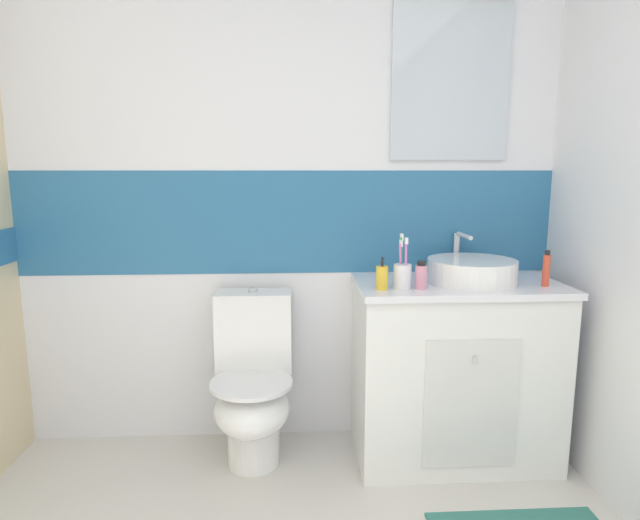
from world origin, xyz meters
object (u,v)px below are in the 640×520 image
sink_basin (471,270)px  toothpaste_tube_upright (546,270)px  toilet (253,385)px  soap_dispenser (382,277)px  lotion_bottle_short (421,276)px  toothbrush_cup (402,274)px

sink_basin → toothpaste_tube_upright: (0.30, -0.10, 0.02)m
toilet → soap_dispenser: soap_dispenser is taller
sink_basin → lotion_bottle_short: sink_basin is taller
toothpaste_tube_upright → toilet: bearing=174.5°
toothpaste_tube_upright → lotion_bottle_short: bearing=-178.4°
soap_dispenser → toothpaste_tube_upright: 0.73m
soap_dispenser → lotion_bottle_short: (0.17, 0.00, 0.00)m
sink_basin → toothpaste_tube_upright: bearing=-19.1°
toilet → soap_dispenser: 0.79m
toilet → toothpaste_tube_upright: toothpaste_tube_upright is taller
soap_dispenser → toothpaste_tube_upright: (0.73, 0.02, 0.02)m
sink_basin → toilet: bearing=178.7°
sink_basin → toothbrush_cup: (-0.34, -0.10, 0.00)m
sink_basin → lotion_bottle_short: bearing=-155.7°
sink_basin → soap_dispenser: sink_basin is taller
sink_basin → toothbrush_cup: size_ratio=1.87×
soap_dispenser → toilet: bearing=165.9°
sink_basin → toothpaste_tube_upright: sink_basin is taller
toilet → toothpaste_tube_upright: size_ratio=5.01×
toilet → soap_dispenser: (0.57, -0.14, 0.53)m
lotion_bottle_short → soap_dispenser: bearing=-179.0°
toilet → toothbrush_cup: toothbrush_cup is taller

